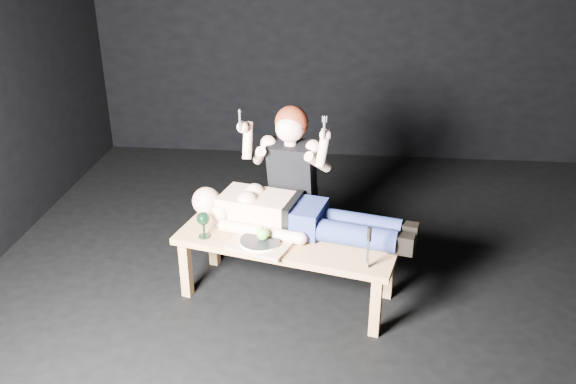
% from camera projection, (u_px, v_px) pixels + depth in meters
% --- Properties ---
extents(ground, '(5.00, 5.00, 0.00)m').
position_uv_depth(ground, '(333.00, 285.00, 4.18)').
color(ground, black).
rests_on(ground, ground).
extents(back_wall, '(5.00, 0.00, 5.00)m').
position_uv_depth(back_wall, '(345.00, 9.00, 5.80)').
color(back_wall, black).
rests_on(back_wall, ground).
extents(table, '(1.50, 0.85, 0.45)m').
position_uv_depth(table, '(287.00, 267.00, 3.98)').
color(table, '#A07A46').
rests_on(table, ground).
extents(lying_man, '(1.41, 0.72, 0.25)m').
position_uv_depth(lying_man, '(300.00, 213.00, 3.92)').
color(lying_man, beige).
rests_on(lying_man, table).
extents(kneeling_woman, '(0.79, 0.85, 1.25)m').
position_uv_depth(kneeling_woman, '(295.00, 183.00, 4.23)').
color(kneeling_woman, black).
rests_on(kneeling_woman, ground).
extents(serving_tray, '(0.44, 0.38, 0.02)m').
position_uv_depth(serving_tray, '(260.00, 244.00, 3.78)').
color(serving_tray, tan).
rests_on(serving_tray, table).
extents(plate, '(0.32, 0.32, 0.02)m').
position_uv_depth(plate, '(260.00, 241.00, 3.77)').
color(plate, white).
rests_on(plate, serving_tray).
extents(apple, '(0.08, 0.08, 0.08)m').
position_uv_depth(apple, '(263.00, 234.00, 3.75)').
color(apple, green).
rests_on(apple, plate).
extents(goblet, '(0.10, 0.10, 0.18)m').
position_uv_depth(goblet, '(204.00, 225.00, 3.85)').
color(goblet, black).
rests_on(goblet, table).
extents(fork_flat, '(0.07, 0.14, 0.01)m').
position_uv_depth(fork_flat, '(234.00, 239.00, 3.86)').
color(fork_flat, '#B2B2B7').
rests_on(fork_flat, table).
extents(knife_flat, '(0.09, 0.13, 0.01)m').
position_uv_depth(knife_flat, '(288.00, 250.00, 3.73)').
color(knife_flat, '#B2B2B7').
rests_on(knife_flat, table).
extents(spoon_flat, '(0.05, 0.15, 0.01)m').
position_uv_depth(spoon_flat, '(284.00, 244.00, 3.80)').
color(spoon_flat, '#B2B2B7').
rests_on(spoon_flat, table).
extents(carving_knife, '(0.04, 0.05, 0.27)m').
position_uv_depth(carving_knife, '(368.00, 248.00, 3.49)').
color(carving_knife, '#B2B2B7').
rests_on(carving_knife, table).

